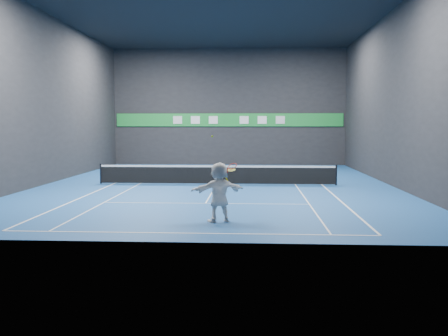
# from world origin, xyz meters

# --- Properties ---
(ground) EXTENTS (26.00, 26.00, 0.00)m
(ground) POSITION_xyz_m (0.00, 0.00, 0.00)
(ground) COLOR #1A4D91
(ground) RESTS_ON ground
(ceiling) EXTENTS (26.00, 26.00, 0.00)m
(ceiling) POSITION_xyz_m (0.00, 0.00, 9.00)
(ceiling) COLOR black
(ceiling) RESTS_ON ground
(wall_back) EXTENTS (18.00, 0.10, 9.00)m
(wall_back) POSITION_xyz_m (0.00, 13.00, 4.50)
(wall_back) COLOR black
(wall_back) RESTS_ON ground
(wall_front) EXTENTS (18.00, 0.10, 9.00)m
(wall_front) POSITION_xyz_m (0.00, -13.00, 4.50)
(wall_front) COLOR black
(wall_front) RESTS_ON ground
(wall_left) EXTENTS (0.10, 26.00, 9.00)m
(wall_left) POSITION_xyz_m (-9.00, 0.00, 4.50)
(wall_left) COLOR black
(wall_left) RESTS_ON ground
(wall_right) EXTENTS (0.10, 26.00, 9.00)m
(wall_right) POSITION_xyz_m (9.00, 0.00, 4.50)
(wall_right) COLOR black
(wall_right) RESTS_ON ground
(baseline_near) EXTENTS (10.98, 0.08, 0.01)m
(baseline_near) POSITION_xyz_m (0.00, -11.89, 0.00)
(baseline_near) COLOR white
(baseline_near) RESTS_ON ground
(baseline_far) EXTENTS (10.98, 0.08, 0.01)m
(baseline_far) POSITION_xyz_m (0.00, 11.89, 0.00)
(baseline_far) COLOR white
(baseline_far) RESTS_ON ground
(sideline_doubles_left) EXTENTS (0.08, 23.78, 0.01)m
(sideline_doubles_left) POSITION_xyz_m (-5.49, 0.00, 0.00)
(sideline_doubles_left) COLOR white
(sideline_doubles_left) RESTS_ON ground
(sideline_doubles_right) EXTENTS (0.08, 23.78, 0.01)m
(sideline_doubles_right) POSITION_xyz_m (5.49, 0.00, 0.00)
(sideline_doubles_right) COLOR white
(sideline_doubles_right) RESTS_ON ground
(sideline_singles_left) EXTENTS (0.06, 23.78, 0.01)m
(sideline_singles_left) POSITION_xyz_m (-4.11, 0.00, 0.00)
(sideline_singles_left) COLOR white
(sideline_singles_left) RESTS_ON ground
(sideline_singles_right) EXTENTS (0.06, 23.78, 0.01)m
(sideline_singles_right) POSITION_xyz_m (4.11, 0.00, 0.00)
(sideline_singles_right) COLOR white
(sideline_singles_right) RESTS_ON ground
(service_line_near) EXTENTS (8.23, 0.06, 0.01)m
(service_line_near) POSITION_xyz_m (0.00, -6.40, 0.00)
(service_line_near) COLOR white
(service_line_near) RESTS_ON ground
(service_line_far) EXTENTS (8.23, 0.06, 0.01)m
(service_line_far) POSITION_xyz_m (0.00, 6.40, 0.00)
(service_line_far) COLOR white
(service_line_far) RESTS_ON ground
(center_service_line) EXTENTS (0.06, 12.80, 0.01)m
(center_service_line) POSITION_xyz_m (0.00, 0.00, 0.00)
(center_service_line) COLOR white
(center_service_line) RESTS_ON ground
(player) EXTENTS (1.87, 1.24, 1.93)m
(player) POSITION_xyz_m (0.79, -10.11, 0.97)
(player) COLOR white
(player) RESTS_ON ground
(tennis_ball) EXTENTS (0.07, 0.07, 0.07)m
(tennis_ball) POSITION_xyz_m (0.56, -9.92, 2.75)
(tennis_ball) COLOR #B4D723
(tennis_ball) RESTS_ON player
(tennis_net) EXTENTS (12.50, 0.10, 1.07)m
(tennis_net) POSITION_xyz_m (0.00, 0.00, 0.54)
(tennis_net) COLOR black
(tennis_net) RESTS_ON ground
(sponsor_banner) EXTENTS (17.64, 0.11, 1.00)m
(sponsor_banner) POSITION_xyz_m (0.00, 12.93, 3.50)
(sponsor_banner) COLOR #1F8F37
(sponsor_banner) RESTS_ON wall_back
(tennis_racket) EXTENTS (0.44, 0.36, 0.71)m
(tennis_racket) POSITION_xyz_m (1.19, -10.06, 1.73)
(tennis_racket) COLOR red
(tennis_racket) RESTS_ON player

